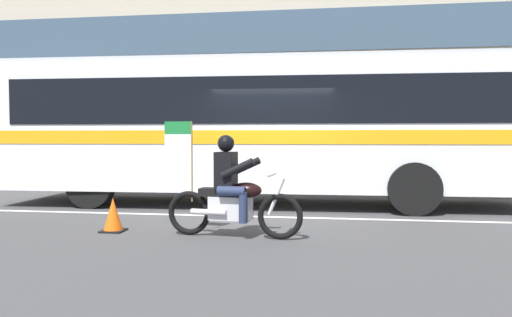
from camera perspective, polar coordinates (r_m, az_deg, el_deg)
The scene contains 7 objects.
ground_plane at distance 10.18m, azimuth 1.81°, elevation -6.18°, with size 60.00×60.00×0.00m, color #3D3D3F.
sidewalk_curb at distance 15.21m, azimuth 4.03°, elevation -3.01°, with size 28.00×3.80×0.15m, color #A39E93.
lane_center_stripe at distance 9.59m, azimuth 1.39°, elevation -6.69°, with size 26.60×0.14×0.01m, color silver.
transit_bus at distance 11.30m, azimuth 0.69°, elevation 4.27°, with size 11.56×2.90×3.22m.
motorcycle_with_rider at distance 7.62m, azimuth -2.77°, elevation -4.05°, with size 2.19×0.65×1.78m.
fire_hydrant at distance 14.36m, azimuth 26.62°, elevation -1.82°, with size 0.22×0.30×0.75m.
traffic_cone at distance 8.42m, azimuth -16.05°, elevation -6.32°, with size 0.36×0.36×0.55m.
Camera 1 is at (1.16, -10.00, 1.54)m, focal length 34.92 mm.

